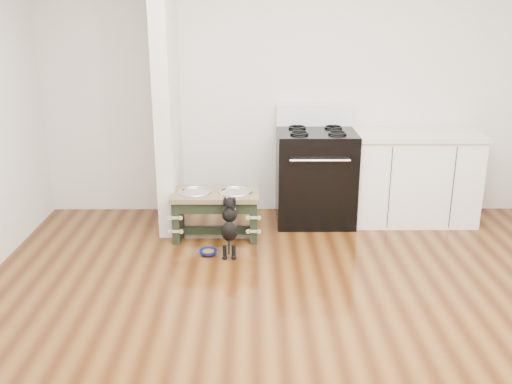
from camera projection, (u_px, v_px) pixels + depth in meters
name	position (u px, v px, depth m)	size (l,w,h in m)	color
ground	(309.00, 336.00, 3.75)	(5.00, 5.00, 0.00)	#411F0B
room_shell	(317.00, 89.00, 3.25)	(5.00, 5.00, 5.00)	silver
partition_wall	(167.00, 87.00, 5.32)	(0.15, 0.80, 2.70)	silver
oven_range	(315.00, 175.00, 5.65)	(0.76, 0.69, 1.14)	black
cabinet_run	(413.00, 177.00, 5.69)	(1.24, 0.64, 0.91)	white
dog_feeder	(215.00, 206.00, 5.28)	(0.80, 0.43, 0.46)	black
puppy	(229.00, 225.00, 4.94)	(0.14, 0.41, 0.49)	black
floor_bowl	(208.00, 252.00, 4.98)	(0.19, 0.19, 0.05)	#0C1C54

